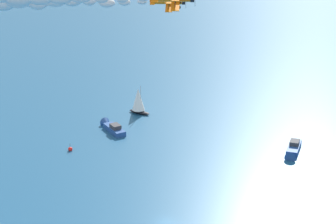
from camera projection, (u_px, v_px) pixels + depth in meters
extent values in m
plane|color=#1E517A|center=(166.00, 223.00, 119.50)|extent=(2000.00, 2000.00, 0.00)
cube|color=#23478C|center=(115.00, 130.00, 162.23)|extent=(8.89, 4.27, 1.36)
cone|color=#23478C|center=(106.00, 123.00, 166.46)|extent=(2.65, 3.09, 2.73)
cube|color=#38383D|center=(115.00, 126.00, 161.29)|extent=(3.34, 2.70, 1.02)
cube|color=#23478C|center=(294.00, 148.00, 151.23)|extent=(6.65, 8.73, 1.36)
cone|color=#23478C|center=(291.00, 156.00, 146.62)|extent=(3.45, 3.26, 2.72)
cube|color=#38383D|center=(295.00, 142.00, 151.37)|extent=(3.39, 3.67, 1.02)
ellipsoid|color=black|center=(139.00, 112.00, 175.17)|extent=(6.85, 3.90, 0.93)
cylinder|color=#B2B2B7|center=(141.00, 98.00, 173.42)|extent=(0.14, 0.14, 7.60)
cone|color=white|center=(138.00, 99.00, 173.94)|extent=(4.62, 4.62, 6.46)
sphere|color=red|center=(70.00, 149.00, 151.22)|extent=(1.10, 1.10, 1.10)
cylinder|color=black|center=(70.00, 145.00, 150.84)|extent=(0.08, 0.08, 1.00)
cylinder|color=orange|center=(168.00, 2.00, 112.85)|extent=(5.21, 5.40, 1.11)
cylinder|color=black|center=(184.00, 2.00, 112.71)|extent=(1.31, 1.29, 1.24)
cylinder|color=#4C4C51|center=(186.00, 2.00, 112.69)|extent=(2.09, 1.98, 2.83)
cube|color=orange|center=(170.00, 3.00, 112.99)|extent=(5.95, 5.74, 2.03)
cylinder|color=black|center=(169.00, 1.00, 111.79)|extent=(0.45, 0.44, 1.59)
cylinder|color=black|center=(169.00, 5.00, 110.49)|extent=(0.45, 0.44, 1.59)
cube|color=orange|center=(153.00, 2.00, 112.98)|extent=(2.38, 2.33, 0.74)
cylinder|color=black|center=(172.00, 5.00, 114.13)|extent=(0.61, 0.62, 0.61)
cylinder|color=black|center=(172.00, 9.00, 112.68)|extent=(0.61, 0.62, 0.61)
ellipsoid|color=silver|center=(142.00, 2.00, 113.13)|extent=(2.15, 2.17, 1.20)
ellipsoid|color=silver|center=(124.00, 2.00, 113.20)|extent=(2.94, 2.96, 1.66)
ellipsoid|color=silver|center=(107.00, 3.00, 113.54)|extent=(3.74, 3.77, 2.05)
ellipsoid|color=silver|center=(89.00, 0.00, 113.49)|extent=(3.78, 3.78, 2.41)
ellipsoid|color=silver|center=(72.00, 0.00, 114.05)|extent=(4.76, 4.78, 2.82)
ellipsoid|color=silver|center=(55.00, 0.00, 114.23)|extent=(5.50, 5.54, 3.07)
ellipsoid|color=silver|center=(38.00, 2.00, 114.38)|extent=(5.63, 5.64, 3.52)
ellipsoid|color=silver|center=(4.00, 1.00, 115.01)|extent=(6.96, 6.96, 4.43)
cube|color=orange|center=(176.00, 0.00, 95.19)|extent=(5.95, 5.74, 2.03)
cylinder|color=black|center=(175.00, 3.00, 92.69)|extent=(0.45, 0.44, 1.59)
cylinder|color=black|center=(179.00, 2.00, 96.33)|extent=(0.61, 0.62, 0.61)
cylinder|color=black|center=(179.00, 7.00, 94.88)|extent=(0.61, 0.62, 0.61)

